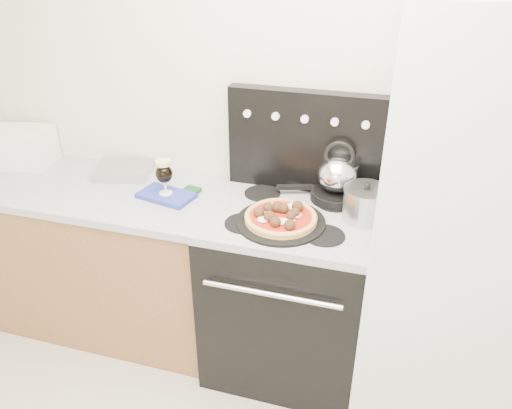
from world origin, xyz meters
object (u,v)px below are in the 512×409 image
at_px(tea_kettle, 338,171).
at_px(toaster_oven, 22,147).
at_px(fridge, 452,233).
at_px(pizza_pan, 281,222).
at_px(stove_body, 288,295).
at_px(stock_pot, 365,205).
at_px(base_cabinet, 100,258).
at_px(oven_mitt, 166,196).
at_px(skillet, 336,195).
at_px(beer_glass, 164,177).
at_px(pizza, 281,216).

bearing_deg(tea_kettle, toaster_oven, -168.22).
distance_m(fridge, pizza_pan, 0.73).
distance_m(stove_body, stock_pot, 0.64).
bearing_deg(stove_body, base_cabinet, 178.70).
xyz_separation_m(base_cabinet, stove_body, (1.10, -0.02, 0.01)).
distance_m(oven_mitt, skillet, 0.84).
bearing_deg(stock_pot, fridge, -10.96).
relative_size(beer_glass, pizza, 0.56).
xyz_separation_m(stove_body, oven_mitt, (-0.64, 0.01, 0.47)).
distance_m(fridge, skillet, 0.57).
bearing_deg(stock_pot, tea_kettle, 135.22).
bearing_deg(oven_mitt, base_cabinet, 178.46).
xyz_separation_m(oven_mitt, beer_glass, (0.00, 0.00, 0.10)).
relative_size(stove_body, tea_kettle, 4.09).
bearing_deg(stock_pot, pizza, -157.64).
bearing_deg(pizza_pan, fridge, 5.71).
xyz_separation_m(toaster_oven, oven_mitt, (0.95, -0.16, -0.09)).
relative_size(base_cabinet, pizza, 4.49).
distance_m(tea_kettle, stock_pot, 0.22).
height_order(fridge, tea_kettle, fridge).
bearing_deg(pizza_pan, skillet, 55.08).
distance_m(base_cabinet, stock_pot, 1.54).
height_order(oven_mitt, skillet, skillet).
height_order(fridge, pizza_pan, fridge).
relative_size(pizza_pan, pizza, 1.24).
height_order(fridge, beer_glass, fridge).
height_order(toaster_oven, stock_pot, toaster_oven).
bearing_deg(fridge, beer_glass, 178.40).
distance_m(toaster_oven, pizza, 1.59).
bearing_deg(oven_mitt, stock_pot, 2.07).
distance_m(fridge, pizza, 0.73).
bearing_deg(fridge, base_cabinet, 178.41).
distance_m(skillet, tea_kettle, 0.13).
bearing_deg(base_cabinet, fridge, -1.59).
height_order(stove_body, oven_mitt, oven_mitt).
height_order(base_cabinet, skillet, skillet).
bearing_deg(pizza_pan, pizza, 180.00).
height_order(oven_mitt, beer_glass, beer_glass).
height_order(stove_body, beer_glass, beer_glass).
bearing_deg(tea_kettle, fridge, -11.90).
relative_size(toaster_oven, stock_pot, 1.63).
bearing_deg(stove_body, toaster_oven, 173.97).
relative_size(oven_mitt, skillet, 1.10).
xyz_separation_m(pizza_pan, tea_kettle, (0.20, 0.29, 0.15)).
distance_m(oven_mitt, beer_glass, 0.10).
height_order(toaster_oven, skillet, toaster_oven).
relative_size(tea_kettle, stock_pot, 1.09).
distance_m(base_cabinet, pizza_pan, 1.19).
height_order(fridge, skillet, fridge).
height_order(stove_body, stock_pot, stock_pot).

